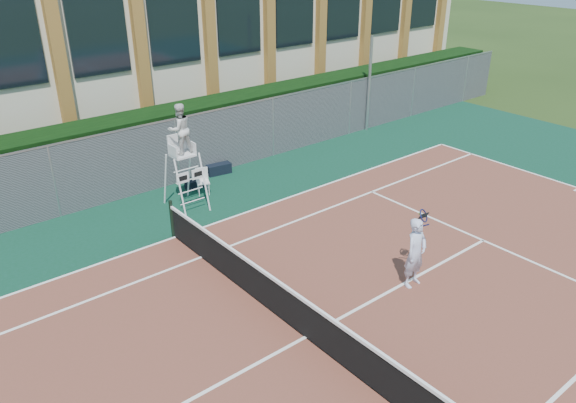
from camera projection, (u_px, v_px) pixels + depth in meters
ground at (306, 338)px, 11.64m from camera, size 120.00×120.00×0.00m
apron at (276, 315)px, 12.34m from camera, size 36.00×20.00×0.01m
tennis_court at (306, 337)px, 11.63m from camera, size 23.77×10.97×0.02m
tennis_net at (306, 317)px, 11.41m from camera, size 0.10×11.30×1.10m
fence at (120, 166)px, 17.31m from camera, size 40.00×0.06×2.20m
hedge at (104, 155)px, 18.15m from camera, size 40.00×1.40×2.20m
building at (13, 29)px, 22.38m from camera, size 45.00×10.60×8.22m
steel_pole at (369, 84)px, 23.12m from camera, size 0.12×0.12×3.93m
umpire_chair at (180, 132)px, 16.23m from camera, size 0.91×1.40×3.27m
plastic_chair at (202, 179)px, 17.93m from camera, size 0.51×0.51×0.84m
sports_bag_near at (219, 169)px, 19.50m from camera, size 0.89×0.46×0.36m
sports_bag_far at (196, 184)px, 18.47m from camera, size 0.71×0.35×0.27m
tennis_player at (416, 252)px, 13.01m from camera, size 0.98×0.67×1.75m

